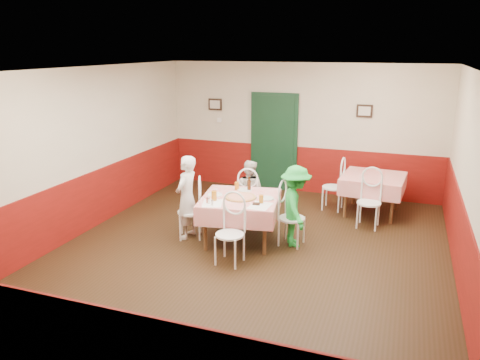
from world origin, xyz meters
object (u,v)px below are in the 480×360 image
(wallet, at_px, (256,204))
(chair_far, at_px, (248,199))
(chair_near, at_px, (230,235))
(chair_second_b, at_px, (369,203))
(second_table, at_px, (372,195))
(glass_a, at_px, (214,196))
(chair_right, at_px, (292,218))
(diner_far, at_px, (249,191))
(pizza, at_px, (241,197))
(beer_bottle, at_px, (249,184))
(diner_right, at_px, (295,206))
(main_table, at_px, (240,219))
(glass_c, at_px, (237,186))
(chair_left, at_px, (190,212))
(glass_b, at_px, (261,199))
(chair_second_a, at_px, (333,187))
(diner_left, at_px, (187,197))

(wallet, bearing_deg, chair_far, 105.08)
(chair_near, relative_size, chair_second_b, 1.00)
(second_table, height_order, glass_a, glass_a)
(chair_right, height_order, diner_far, diner_far)
(chair_far, bearing_deg, pizza, 86.64)
(beer_bottle, xyz_separation_m, diner_right, (0.87, -0.25, -0.21))
(chair_far, height_order, glass_a, glass_a)
(main_table, height_order, glass_c, glass_c)
(chair_right, height_order, diner_right, diner_right)
(chair_left, bearing_deg, glass_b, 67.00)
(chair_left, relative_size, beer_bottle, 4.09)
(pizza, distance_m, diner_right, 0.89)
(beer_bottle, height_order, wallet, beer_bottle)
(pizza, relative_size, wallet, 4.49)
(chair_second_a, distance_m, diner_right, 1.99)
(second_table, distance_m, chair_left, 3.57)
(chair_second_b, bearing_deg, main_table, -140.87)
(chair_near, xyz_separation_m, pizza, (-0.12, 0.80, 0.33))
(chair_far, height_order, diner_far, diner_far)
(beer_bottle, height_order, diner_right, diner_right)
(chair_second_a, height_order, diner_right, diner_right)
(chair_near, bearing_deg, glass_b, 72.04)
(chair_right, distance_m, chair_second_a, 1.99)
(main_table, distance_m, pizza, 0.40)
(chair_second_a, distance_m, pizza, 2.45)
(chair_near, xyz_separation_m, diner_right, (0.75, 0.99, 0.21))
(glass_b, relative_size, diner_right, 0.10)
(second_table, height_order, diner_far, diner_far)
(chair_right, relative_size, wallet, 8.18)
(chair_right, bearing_deg, glass_b, 130.45)
(second_table, xyz_separation_m, wallet, (-1.58, -2.36, 0.40))
(glass_c, height_order, beer_bottle, beer_bottle)
(glass_a, xyz_separation_m, glass_b, (0.74, 0.14, -0.01))
(beer_bottle, bearing_deg, pizza, -90.00)
(glass_a, xyz_separation_m, diner_far, (0.18, 1.19, -0.26))
(main_table, bearing_deg, chair_second_a, 60.41)
(main_table, distance_m, diner_right, 0.94)
(chair_right, distance_m, glass_a, 1.31)
(chair_left, distance_m, glass_c, 0.91)
(glass_b, relative_size, diner_left, 0.09)
(pizza, bearing_deg, glass_a, -143.08)
(second_table, height_order, chair_left, chair_left)
(chair_left, bearing_deg, second_table, 106.82)
(chair_left, height_order, chair_near, same)
(chair_near, bearing_deg, wallet, 72.69)
(second_table, distance_m, chair_right, 2.25)
(pizza, height_order, glass_a, glass_a)
(glass_c, relative_size, diner_left, 0.10)
(glass_a, relative_size, beer_bottle, 0.70)
(chair_near, bearing_deg, diner_far, 103.24)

